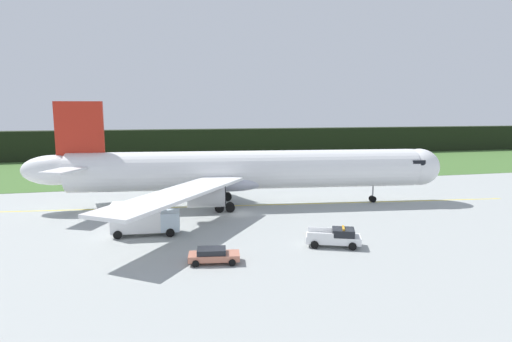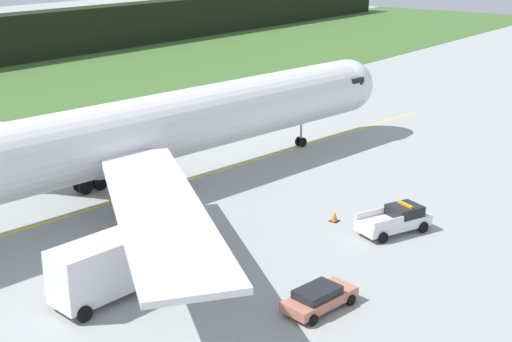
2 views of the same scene
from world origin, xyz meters
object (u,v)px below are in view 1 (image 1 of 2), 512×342
Objects in this scene: staff_car at (213,255)px; apron_cone at (310,231)px; ops_pickup_truck at (335,237)px; catering_truck at (143,218)px; airliner at (243,171)px.

apron_cone is at bearing 28.17° from staff_car.
catering_truck is at bearing 155.73° from ops_pickup_truck.
catering_truck is 17.80m from apron_cone.
catering_truck is (-18.26, 8.23, 0.94)m from ops_pickup_truck.
apron_cone is (4.25, -14.99, -4.50)m from airliner.
airliner is 75.55× the size of apron_cone.
ops_pickup_truck reaches higher than apron_cone.
airliner is at bearing 71.67° from staff_car.
ops_pickup_truck is 4.43m from apron_cone.
apron_cone is at bearing -12.83° from catering_truck.
airliner is 20.37m from ops_pickup_truck.
catering_truck is 1.55× the size of staff_car.
airliner is 8.00× the size of catering_truck.
catering_truck is 11.71m from staff_car.
staff_car is (-12.17, -1.71, -0.20)m from ops_pickup_truck.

